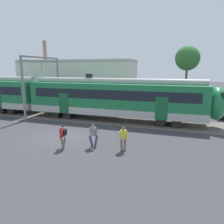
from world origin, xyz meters
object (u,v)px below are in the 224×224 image
at_px(pedestrian_red, 63,135).
at_px(pedestrian_grey, 93,134).
at_px(commuter_train, 43,95).
at_px(pedestrian_yellow, 123,136).

bearing_deg(pedestrian_red, pedestrian_grey, 25.08).
relative_size(commuter_train, pedestrian_grey, 22.83).
height_order(commuter_train, pedestrian_yellow, commuter_train).
height_order(pedestrian_grey, pedestrian_yellow, same).
bearing_deg(pedestrian_yellow, pedestrian_red, -167.38).
xyz_separation_m(commuter_train, pedestrian_grey, (9.68, -8.02, -1.29)).
bearing_deg(pedestrian_red, commuter_train, 131.47).
distance_m(commuter_train, pedestrian_grey, 12.63).
relative_size(pedestrian_grey, pedestrian_yellow, 1.00).
xyz_separation_m(commuter_train, pedestrian_yellow, (11.76, -8.00, -1.26)).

